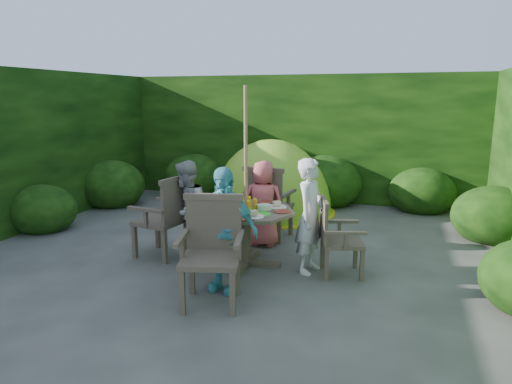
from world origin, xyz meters
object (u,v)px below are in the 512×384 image
(patio_table, at_px, (246,218))
(garden_chair_back, at_px, (268,202))
(child_left, at_px, (186,211))
(child_right, at_px, (311,216))
(dome_tent, at_px, (271,212))
(child_back, at_px, (263,203))
(garden_chair_front, at_px, (212,249))
(garden_chair_left, at_px, (166,216))
(garden_chair_right, at_px, (336,236))
(parasol_pole, at_px, (246,178))
(child_front, at_px, (224,230))

(patio_table, height_order, garden_chair_back, garden_chair_back)
(child_left, bearing_deg, child_right, 72.10)
(garden_chair_back, height_order, dome_tent, dome_tent)
(child_left, xyz_separation_m, child_back, (0.78, 0.82, -0.04))
(garden_chair_front, distance_m, child_back, 1.89)
(garden_chair_front, distance_m, child_left, 1.34)
(garden_chair_front, relative_size, dome_tent, 0.39)
(patio_table, xyz_separation_m, child_left, (-0.80, -0.02, 0.04))
(garden_chair_left, xyz_separation_m, dome_tent, (0.65, 2.71, -0.55))
(garden_chair_right, relative_size, child_right, 0.64)
(patio_table, bearing_deg, dome_tent, 99.48)
(garden_chair_left, xyz_separation_m, child_right, (1.89, 0.07, 0.13))
(child_right, xyz_separation_m, child_back, (-0.82, 0.78, -0.08))
(child_left, bearing_deg, dome_tent, 152.79)
(patio_table, xyz_separation_m, garden_chair_left, (-1.09, -0.05, -0.05))
(garden_chair_back, xyz_separation_m, child_right, (0.84, -1.06, 0.12))
(parasol_pole, height_order, garden_chair_left, parasol_pole)
(child_back, bearing_deg, child_front, 86.76)
(child_right, bearing_deg, garden_chair_left, 103.01)
(parasol_pole, relative_size, child_right, 1.60)
(garden_chair_left, xyz_separation_m, garden_chair_back, (1.04, 1.13, 0.01))
(patio_table, height_order, garden_chair_left, garden_chair_left)
(patio_table, height_order, child_left, child_left)
(garden_chair_back, relative_size, child_right, 0.77)
(child_left, bearing_deg, child_back, 117.10)
(child_left, height_order, dome_tent, dome_tent)
(child_right, relative_size, child_front, 1.01)
(garden_chair_left, distance_m, child_right, 1.89)
(garden_chair_left, relative_size, child_back, 0.85)
(garden_chair_left, relative_size, dome_tent, 0.39)
(patio_table, bearing_deg, child_right, 1.61)
(garden_chair_left, height_order, garden_chair_back, garden_chair_back)
(child_right, xyz_separation_m, child_left, (-1.60, -0.05, -0.05))
(child_back, distance_m, child_front, 1.60)
(parasol_pole, distance_m, garden_chair_left, 1.22)
(child_right, bearing_deg, child_left, 102.54)
(child_front, bearing_deg, garden_chair_back, 99.31)
(garden_chair_left, bearing_deg, parasol_pole, 100.63)
(child_right, distance_m, child_left, 1.60)
(child_back, xyz_separation_m, dome_tent, (-0.42, 1.86, -0.61))
(child_right, bearing_deg, dome_tent, 36.05)
(child_back, height_order, child_front, child_front)
(parasol_pole, height_order, child_front, parasol_pole)
(dome_tent, bearing_deg, child_left, -110.00)
(child_right, xyz_separation_m, dome_tent, (-1.24, 2.64, -0.69))
(parasol_pole, height_order, child_back, parasol_pole)
(garden_chair_right, height_order, garden_chair_front, garden_chair_front)
(child_right, bearing_deg, parasol_pole, 102.54)
(garden_chair_front, distance_m, dome_tent, 3.82)
(child_left, height_order, child_back, child_left)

